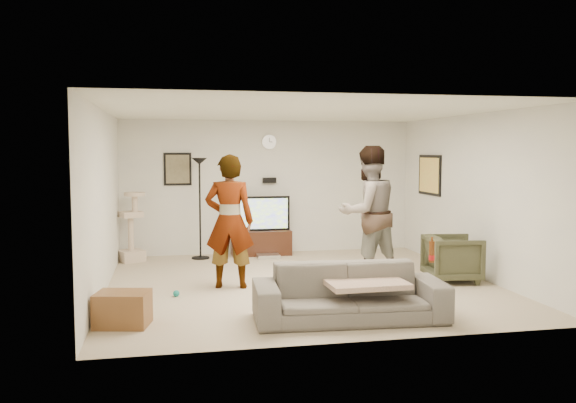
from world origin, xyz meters
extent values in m
cube|color=tan|center=(0.00, 0.00, -0.01)|extent=(5.50, 5.50, 0.02)
cube|color=silver|center=(0.00, 0.00, 2.51)|extent=(5.50, 5.50, 0.02)
cube|color=silver|center=(0.00, 2.75, 1.25)|extent=(5.50, 0.04, 2.50)
cube|color=silver|center=(0.00, -2.75, 1.25)|extent=(5.50, 0.04, 2.50)
cube|color=silver|center=(-2.75, 0.00, 1.25)|extent=(0.04, 5.50, 2.50)
cube|color=silver|center=(2.75, 0.00, 1.25)|extent=(0.04, 5.50, 2.50)
cylinder|color=silver|center=(0.00, 2.72, 2.10)|extent=(0.26, 0.04, 0.26)
cube|color=black|center=(0.00, 2.69, 1.38)|extent=(0.25, 0.10, 0.10)
cube|color=brown|center=(-1.70, 2.73, 1.60)|extent=(0.42, 0.03, 0.52)
cube|color=#FFC157|center=(2.73, 1.60, 1.50)|extent=(0.03, 0.78, 0.62)
cube|color=black|center=(-0.19, 2.50, 0.23)|extent=(1.10, 0.45, 0.46)
cube|color=silver|center=(-0.12, 2.11, 0.04)|extent=(0.40, 0.30, 0.07)
cube|color=black|center=(-0.19, 2.50, 0.77)|extent=(1.07, 0.08, 0.64)
cube|color=#A5D52B|center=(-0.19, 2.46, 0.77)|extent=(0.99, 0.01, 0.56)
cylinder|color=black|center=(-1.33, 2.33, 0.90)|extent=(0.32, 0.32, 1.80)
cube|color=beige|center=(-2.53, 2.28, 0.61)|extent=(0.52, 0.52, 1.22)
imported|color=#9295A9|center=(-1.04, -0.05, 0.94)|extent=(0.77, 0.58, 1.89)
imported|color=#354A76|center=(1.06, 0.09, 1.01)|extent=(1.14, 0.98, 2.01)
imported|color=#605A53|center=(0.13, -1.98, 0.32)|extent=(2.23, 0.99, 0.63)
cube|color=tan|center=(0.31, -1.98, 0.43)|extent=(0.92, 0.72, 0.06)
cylinder|color=#5F2C0D|center=(1.13, -1.98, 0.76)|extent=(0.06, 0.06, 0.25)
imported|color=#3A3B26|center=(2.24, -0.32, 0.34)|extent=(0.84, 0.83, 0.69)
cube|color=brown|center=(-2.40, -1.69, 0.19)|extent=(0.65, 0.54, 0.38)
sphere|color=#15807A|center=(-1.80, -0.46, 0.04)|extent=(0.09, 0.09, 0.09)
camera|label=1|loc=(-1.90, -8.43, 1.94)|focal=37.38mm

